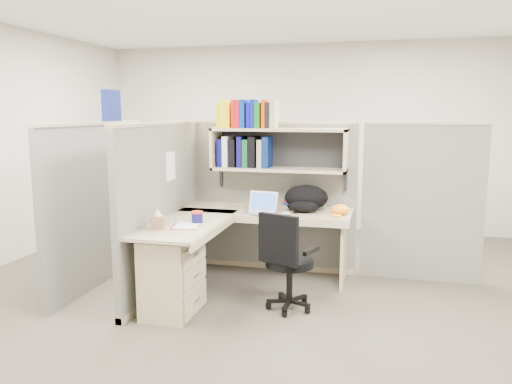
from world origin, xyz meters
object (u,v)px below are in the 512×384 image
(laptop, at_px, (260,203))
(task_chair, at_px, (287,276))
(desk, at_px, (201,257))
(snack_canister, at_px, (197,217))
(backpack, at_px, (305,198))

(laptop, bearing_deg, task_chair, -49.75)
(desk, distance_m, snack_canister, 0.36)
(laptop, height_order, backpack, backpack)
(desk, bearing_deg, task_chair, 2.05)
(desk, relative_size, snack_canister, 16.49)
(laptop, height_order, task_chair, laptop)
(task_chair, bearing_deg, backpack, 88.38)
(snack_canister, relative_size, task_chair, 0.12)
(desk, height_order, backpack, backpack)
(backpack, xyz_separation_m, snack_canister, (-0.87, -0.76, -0.08))
(desk, relative_size, backpack, 3.93)
(desk, distance_m, laptop, 0.85)
(backpack, bearing_deg, task_chair, -96.48)
(backpack, height_order, snack_canister, backpack)
(backpack, distance_m, snack_canister, 1.16)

